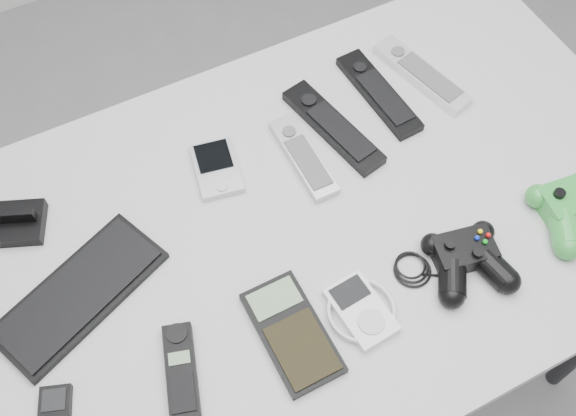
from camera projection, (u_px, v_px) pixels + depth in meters
name	position (u px, v px, depth m)	size (l,w,h in m)	color
floor	(323.00, 372.00, 1.81)	(3.50, 3.50, 0.00)	slate
desk	(329.00, 231.00, 1.20)	(1.20, 0.77, 0.80)	#9D9EA0
pda_keyboard	(79.00, 293.00, 1.05)	(0.28, 0.12, 0.02)	black
dock_bracket	(14.00, 220.00, 1.10)	(0.09, 0.08, 0.05)	black
pda	(217.00, 168.00, 1.17)	(0.07, 0.11, 0.02)	#ADAEB4
remote_silver_a	(303.00, 157.00, 1.18)	(0.05, 0.18, 0.02)	#ADAEB4
remote_black_a	(333.00, 126.00, 1.22)	(0.05, 0.23, 0.02)	black
remote_black_b	(379.00, 93.00, 1.26)	(0.05, 0.22, 0.02)	black
remote_silver_b	(422.00, 74.00, 1.28)	(0.05, 0.21, 0.02)	silver
cordless_handset	(181.00, 370.00, 0.99)	(0.04, 0.14, 0.02)	black
calculator	(292.00, 332.00, 1.02)	(0.09, 0.18, 0.02)	black
mp3_player	(361.00, 310.00, 1.03)	(0.11, 0.11, 0.02)	silver
controller_black	(467.00, 258.00, 1.07)	(0.23, 0.14, 0.05)	black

